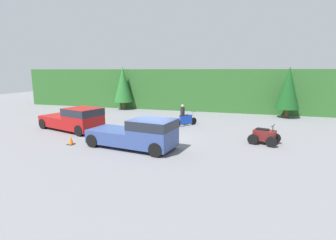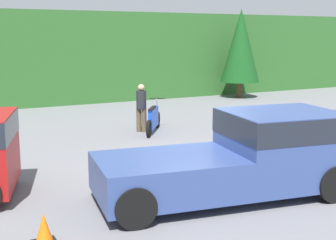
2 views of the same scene
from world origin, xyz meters
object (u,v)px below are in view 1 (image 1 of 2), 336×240
(dirt_bike, at_px, (186,120))
(rider_person, at_px, (182,114))
(traffic_cone, at_px, (71,141))
(pickup_truck_red, at_px, (76,119))
(pickup_truck_second, at_px, (140,133))
(quad_atv, at_px, (264,136))

(dirt_bike, relative_size, rider_person, 1.13)
(traffic_cone, bearing_deg, pickup_truck_red, 120.83)
(pickup_truck_red, xyz_separation_m, pickup_truck_second, (6.59, -2.98, -0.00))
(pickup_truck_red, height_order, dirt_bike, pickup_truck_red)
(dirt_bike, height_order, quad_atv, quad_atv)
(pickup_truck_red, relative_size, quad_atv, 2.83)
(pickup_truck_red, distance_m, dirt_bike, 8.88)
(pickup_truck_second, bearing_deg, pickup_truck_red, 164.46)
(traffic_cone, bearing_deg, quad_atv, 17.16)
(quad_atv, height_order, traffic_cone, quad_atv)
(pickup_truck_red, xyz_separation_m, rider_person, (7.43, 4.48, -0.01))
(pickup_truck_second, relative_size, traffic_cone, 10.34)
(pickup_truck_red, distance_m, pickup_truck_second, 7.23)
(dirt_bike, relative_size, traffic_cone, 3.65)
(quad_atv, distance_m, rider_person, 7.68)
(pickup_truck_second, height_order, rider_person, pickup_truck_second)
(rider_person, height_order, traffic_cone, rider_person)
(pickup_truck_second, bearing_deg, traffic_cone, -165.98)
(quad_atv, relative_size, rider_person, 1.17)
(pickup_truck_second, bearing_deg, rider_person, 92.42)
(pickup_truck_red, relative_size, traffic_cone, 10.70)
(quad_atv, height_order, rider_person, rider_person)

